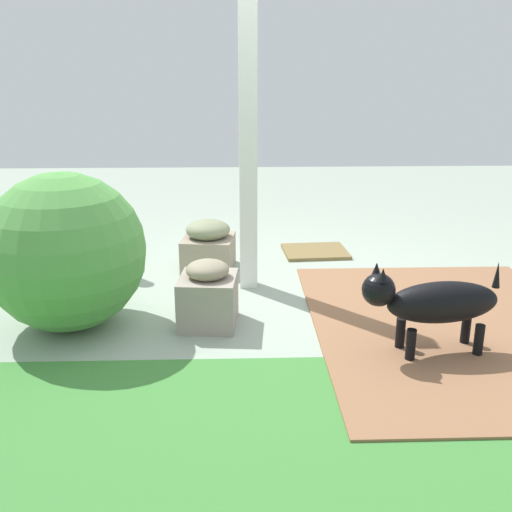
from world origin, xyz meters
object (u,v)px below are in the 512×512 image
stone_planter_mid (208,295)px  terracotta_pot_tall (107,241)px  stone_planter_nearest (208,246)px  porch_pillar (248,152)px  round_shrub (65,252)px  dog (433,302)px  doormat (315,251)px

stone_planter_mid → terracotta_pot_tall: 1.44m
stone_planter_mid → stone_planter_nearest: bearing=-87.7°
porch_pillar → round_shrub: 1.48m
porch_pillar → dog: bearing=131.0°
dog → stone_planter_mid: bearing=-19.8°
terracotta_pot_tall → porch_pillar: bearing=160.4°
dog → round_shrub: bearing=-12.2°
round_shrub → doormat: (-1.81, -1.55, -0.50)m
stone_planter_mid → round_shrub: (0.90, -0.00, 0.31)m
round_shrub → terracotta_pot_tall: (-0.01, -1.14, -0.26)m
porch_pillar → stone_planter_nearest: 0.99m
porch_pillar → dog: (-1.05, 1.20, -0.71)m
round_shrub → doormat: size_ratio=1.79×
terracotta_pot_tall → dog: (-2.21, 1.62, 0.08)m
stone_planter_mid → porch_pillar: bearing=-111.3°
round_shrub → stone_planter_nearest: bearing=-126.7°
dog → stone_planter_nearest: bearing=-49.7°
porch_pillar → stone_planter_nearest: bearing=-52.1°
stone_planter_nearest → porch_pillar: bearing=127.9°
doormat → stone_planter_nearest: bearing=22.9°
porch_pillar → dog: porch_pillar is taller
stone_planter_nearest → stone_planter_mid: bearing=92.3°
stone_planter_mid → doormat: stone_planter_mid is taller
doormat → terracotta_pot_tall: bearing=12.9°
terracotta_pot_tall → doormat: bearing=-167.1°
stone_planter_nearest → doormat: stone_planter_nearest is taller
doormat → stone_planter_mid: bearing=59.5°
porch_pillar → dog: 1.74m
stone_planter_nearest → terracotta_pot_tall: (0.84, 0.01, 0.05)m
round_shrub → dog: (-2.23, 0.48, -0.18)m
terracotta_pot_tall → doormat: size_ratio=1.23×
porch_pillar → stone_planter_mid: 1.14m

